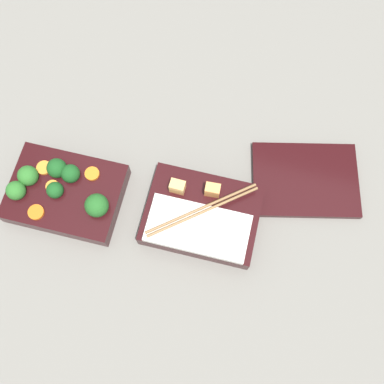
% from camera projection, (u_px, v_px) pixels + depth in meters
% --- Properties ---
extents(ground_plane, '(3.00, 3.00, 0.00)m').
position_uv_depth(ground_plane, '(133.00, 207.00, 0.83)').
color(ground_plane, slate).
extents(bento_tray_vegetable, '(0.20, 0.15, 0.07)m').
position_uv_depth(bento_tray_vegetable, '(64.00, 192.00, 0.81)').
color(bento_tray_vegetable, black).
rests_on(bento_tray_vegetable, ground_plane).
extents(bento_tray_rice, '(0.20, 0.15, 0.06)m').
position_uv_depth(bento_tray_rice, '(201.00, 216.00, 0.80)').
color(bento_tray_rice, black).
rests_on(bento_tray_rice, ground_plane).
extents(bento_lid, '(0.22, 0.18, 0.01)m').
position_uv_depth(bento_lid, '(305.00, 180.00, 0.84)').
color(bento_lid, black).
rests_on(bento_lid, ground_plane).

